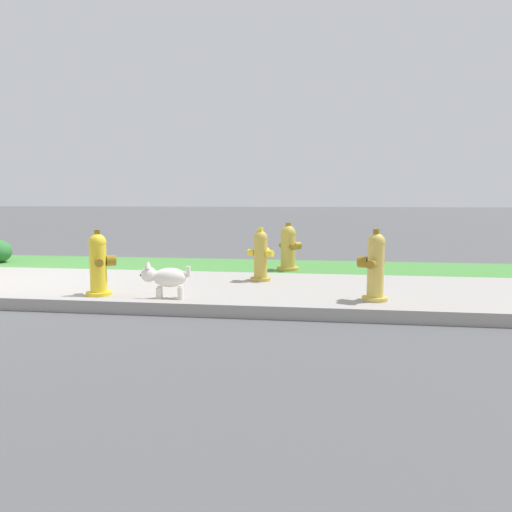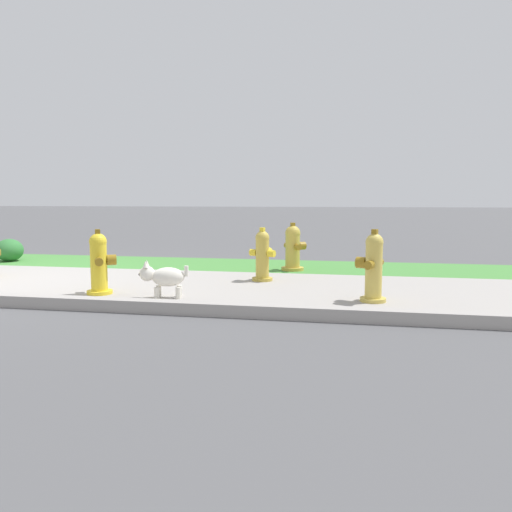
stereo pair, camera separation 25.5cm
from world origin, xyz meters
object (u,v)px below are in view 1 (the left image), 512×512
(fire_hydrant_mid_block, at_px, (261,256))
(fire_hydrant_near_corner, at_px, (99,264))
(fire_hydrant_far_end, at_px, (288,248))
(small_white_dog, at_px, (165,278))
(fire_hydrant_by_grass_verge, at_px, (375,267))

(fire_hydrant_mid_block, distance_m, fire_hydrant_near_corner, 2.07)
(fire_hydrant_mid_block, relative_size, fire_hydrant_far_end, 0.98)
(fire_hydrant_mid_block, height_order, small_white_dog, fire_hydrant_mid_block)
(fire_hydrant_mid_block, bearing_deg, fire_hydrant_by_grass_verge, -20.95)
(fire_hydrant_by_grass_verge, xyz_separation_m, fire_hydrant_near_corner, (-3.01, -0.14, -0.01))
(fire_hydrant_by_grass_verge, bearing_deg, fire_hydrant_far_end, 49.78)
(fire_hydrant_near_corner, relative_size, small_white_dog, 1.41)
(fire_hydrant_far_end, height_order, fire_hydrant_near_corner, fire_hydrant_near_corner)
(fire_hydrant_mid_block, xyz_separation_m, fire_hydrant_near_corner, (-1.65, -1.25, 0.02))
(fire_hydrant_far_end, distance_m, small_white_dog, 2.66)
(fire_hydrant_mid_block, bearing_deg, fire_hydrant_near_corner, -124.73)
(fire_hydrant_by_grass_verge, height_order, fire_hydrant_mid_block, fire_hydrant_by_grass_verge)
(fire_hydrant_by_grass_verge, relative_size, small_white_dog, 1.46)
(fire_hydrant_by_grass_verge, bearing_deg, fire_hydrant_near_corner, 115.92)
(fire_hydrant_by_grass_verge, bearing_deg, fire_hydrant_mid_block, 74.17)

